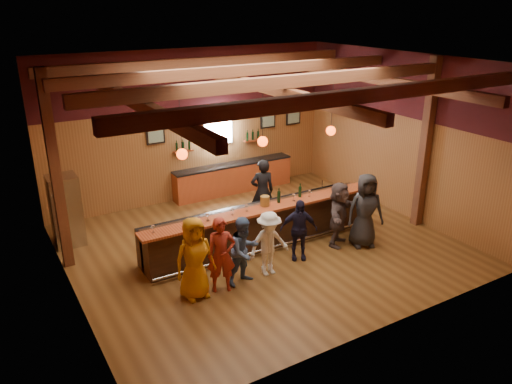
# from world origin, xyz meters

# --- Properties ---
(room) EXTENTS (9.04, 9.00, 4.52)m
(room) POSITION_xyz_m (0.00, 0.06, 3.21)
(room) COLOR brown
(room) RESTS_ON ground
(bar_counter) EXTENTS (6.30, 1.07, 1.11)m
(bar_counter) POSITION_xyz_m (0.02, 0.15, 0.52)
(bar_counter) COLOR black
(bar_counter) RESTS_ON ground
(back_bar_cabinet) EXTENTS (4.00, 0.52, 0.95)m
(back_bar_cabinet) POSITION_xyz_m (1.20, 3.72, 0.48)
(back_bar_cabinet) COLOR #95391B
(back_bar_cabinet) RESTS_ON ground
(window) EXTENTS (0.95, 0.09, 0.95)m
(window) POSITION_xyz_m (0.80, 3.95, 2.05)
(window) COLOR silver
(window) RESTS_ON room
(framed_pictures) EXTENTS (5.35, 0.05, 0.45)m
(framed_pictures) POSITION_xyz_m (1.67, 3.94, 2.10)
(framed_pictures) COLOR black
(framed_pictures) RESTS_ON room
(wine_shelves) EXTENTS (3.00, 0.18, 0.30)m
(wine_shelves) POSITION_xyz_m (0.80, 3.88, 1.62)
(wine_shelves) COLOR #95391B
(wine_shelves) RESTS_ON room
(pendant_lights) EXTENTS (4.24, 0.24, 1.37)m
(pendant_lights) POSITION_xyz_m (0.00, 0.00, 2.71)
(pendant_lights) COLOR black
(pendant_lights) RESTS_ON room
(stainless_fridge) EXTENTS (0.70, 0.70, 1.80)m
(stainless_fridge) POSITION_xyz_m (-4.10, 2.60, 0.90)
(stainless_fridge) COLOR silver
(stainless_fridge) RESTS_ON ground
(customer_orange) EXTENTS (0.88, 0.59, 1.76)m
(customer_orange) POSITION_xyz_m (-2.35, -1.23, 0.88)
(customer_orange) COLOR #BC7311
(customer_orange) RESTS_ON ground
(customer_redvest) EXTENTS (0.70, 0.57, 1.65)m
(customer_redvest) POSITION_xyz_m (-1.77, -1.28, 0.82)
(customer_redvest) COLOR maroon
(customer_redvest) RESTS_ON ground
(customer_denim) EXTENTS (0.83, 0.70, 1.53)m
(customer_denim) POSITION_xyz_m (-1.22, -1.26, 0.76)
(customer_denim) COLOR #455F8B
(customer_denim) RESTS_ON ground
(customer_white) EXTENTS (0.98, 0.58, 1.50)m
(customer_white) POSITION_xyz_m (-0.58, -1.23, 0.75)
(customer_white) COLOR white
(customer_white) RESTS_ON ground
(customer_navy) EXTENTS (0.95, 0.73, 1.50)m
(customer_navy) POSITION_xyz_m (0.41, -0.97, 0.75)
(customer_navy) COLOR black
(customer_navy) RESTS_ON ground
(customer_brown) EXTENTS (1.51, 1.30, 1.65)m
(customer_brown) POSITION_xyz_m (1.69, -0.86, 0.82)
(customer_brown) COLOR #504040
(customer_brown) RESTS_ON ground
(customer_dark) EXTENTS (1.07, 0.88, 1.87)m
(customer_dark) POSITION_xyz_m (2.21, -1.22, 0.94)
(customer_dark) COLOR #262628
(customer_dark) RESTS_ON ground
(bartender) EXTENTS (0.74, 0.58, 1.80)m
(bartender) POSITION_xyz_m (0.77, 1.26, 0.90)
(bartender) COLOR black
(bartender) RESTS_ON ground
(ice_bucket) EXTENTS (0.22, 0.22, 0.24)m
(ice_bucket) POSITION_xyz_m (0.04, -0.06, 1.23)
(ice_bucket) COLOR brown
(ice_bucket) RESTS_ON bar_counter
(bottle_a) EXTENTS (0.08, 0.08, 0.38)m
(bottle_a) POSITION_xyz_m (0.44, -0.06, 1.26)
(bottle_a) COLOR black
(bottle_a) RESTS_ON bar_counter
(bottle_b) EXTENTS (0.08, 0.08, 0.36)m
(bottle_b) POSITION_xyz_m (1.10, -0.02, 1.25)
(bottle_b) COLOR black
(bottle_b) RESTS_ON bar_counter
(glass_a) EXTENTS (0.08, 0.08, 0.18)m
(glass_a) POSITION_xyz_m (-2.80, -0.13, 1.24)
(glass_a) COLOR silver
(glass_a) RESTS_ON bar_counter
(glass_b) EXTENTS (0.07, 0.07, 0.17)m
(glass_b) POSITION_xyz_m (-2.02, -0.18, 1.23)
(glass_b) COLOR silver
(glass_b) RESTS_ON bar_counter
(glass_c) EXTENTS (0.08, 0.08, 0.19)m
(glass_c) POSITION_xyz_m (-1.54, -0.16, 1.24)
(glass_c) COLOR silver
(glass_c) RESTS_ON bar_counter
(glass_d) EXTENTS (0.08, 0.08, 0.17)m
(glass_d) POSITION_xyz_m (-0.90, -0.15, 1.23)
(glass_d) COLOR silver
(glass_d) RESTS_ON bar_counter
(glass_e) EXTENTS (0.08, 0.08, 0.18)m
(glass_e) POSITION_xyz_m (-0.51, -0.14, 1.24)
(glass_e) COLOR silver
(glass_e) RESTS_ON bar_counter
(glass_f) EXTENTS (0.09, 0.09, 0.19)m
(glass_f) POSITION_xyz_m (0.81, -0.16, 1.25)
(glass_f) COLOR silver
(glass_f) RESTS_ON bar_counter
(glass_g) EXTENTS (0.08, 0.08, 0.18)m
(glass_g) POSITION_xyz_m (1.33, -0.12, 1.24)
(glass_g) COLOR silver
(glass_g) RESTS_ON bar_counter
(glass_h) EXTENTS (0.08, 0.08, 0.18)m
(glass_h) POSITION_xyz_m (2.25, -0.22, 1.24)
(glass_h) COLOR silver
(glass_h) RESTS_ON bar_counter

